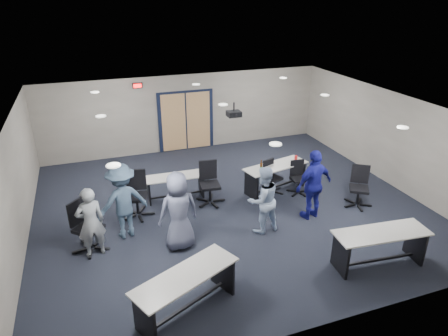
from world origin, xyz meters
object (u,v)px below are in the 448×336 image
object	(u,v)px
chair_back_b	(210,184)
person_navy	(314,185)
chair_back_a	(136,195)
chair_loose_left	(88,227)
table_back_left	(175,183)
person_plaid	(178,211)
chair_back_d	(299,178)
table_back_right	(275,173)
person_lightblue	(263,200)
person_back	(123,201)
chair_back_c	(273,177)
chair_loose_right	(359,187)
table_front_left	(186,287)
person_gray	(91,223)
table_front_right	(380,242)

from	to	relation	value
chair_back_b	person_navy	size ratio (longest dim) A/B	0.64
chair_back_a	chair_loose_left	world-z (taller)	chair_back_a
table_back_left	person_plaid	size ratio (longest dim) A/B	0.92
chair_back_b	chair_back_d	world-z (taller)	chair_back_b
table_back_right	chair_loose_left	world-z (taller)	chair_loose_left
person_lightblue	person_back	bearing A→B (deg)	-24.40
table_back_right	chair_back_c	bearing A→B (deg)	-153.36
person_lightblue	person_back	size ratio (longest dim) A/B	0.91
chair_loose_left	table_back_left	bearing A→B (deg)	-9.58
chair_back_c	table_back_left	bearing A→B (deg)	146.90
chair_back_a	chair_loose_right	xyz separation A→B (m)	(5.65, -1.44, -0.05)
chair_loose_right	person_back	world-z (taller)	person_back
person_navy	person_back	size ratio (longest dim) A/B	1.00
chair_back_d	person_lightblue	world-z (taller)	person_lightblue
table_back_right	chair_back_c	distance (m)	0.18
person_plaid	table_front_left	bearing A→B (deg)	74.67
table_front_left	person_navy	size ratio (longest dim) A/B	1.15
chair_loose_left	chair_back_d	bearing A→B (deg)	-37.70
chair_loose_left	person_gray	size ratio (longest dim) A/B	0.73
chair_loose_left	person_navy	xyz separation A→B (m)	(5.39, -0.41, 0.32)
table_front_right	table_back_right	bearing A→B (deg)	103.10
table_front_right	chair_back_a	world-z (taller)	chair_back_a
table_front_right	person_lightblue	world-z (taller)	person_lightblue
chair_back_b	person_lightblue	bearing A→B (deg)	-59.72
chair_loose_right	person_lightblue	size ratio (longest dim) A/B	0.66
chair_loose_left	chair_loose_right	distance (m)	6.87
chair_back_d	chair_loose_right	bearing A→B (deg)	-41.33
chair_back_c	person_navy	world-z (taller)	person_navy
chair_loose_right	chair_back_d	bearing A→B (deg)	167.75
table_front_right	person_navy	bearing A→B (deg)	103.32
table_front_right	chair_back_b	distance (m)	4.50
chair_back_c	chair_back_a	bearing A→B (deg)	159.67
chair_back_c	chair_back_d	xyz separation A→B (m)	(0.68, -0.30, -0.01)
person_back	person_gray	bearing A→B (deg)	22.77
table_back_left	person_back	bearing A→B (deg)	-135.40
table_front_left	table_back_left	xyz separation A→B (m)	(0.80, 4.29, -0.09)
chair_loose_right	person_navy	world-z (taller)	person_navy
chair_back_d	person_navy	xyz separation A→B (m)	(-0.34, -1.25, 0.44)
chair_back_b	chair_back_c	distance (m)	1.88
chair_back_c	chair_loose_left	distance (m)	5.18
chair_loose_right	person_gray	xyz separation A→B (m)	(-6.79, 0.10, 0.27)
table_front_right	person_plaid	world-z (taller)	person_plaid
person_gray	table_front_right	bearing A→B (deg)	145.84
table_front_right	person_back	bearing A→B (deg)	154.76
table_back_left	chair_loose_right	bearing A→B (deg)	-22.61
table_back_right	person_plaid	bearing A→B (deg)	-164.46
table_back_left	chair_back_a	bearing A→B (deg)	-149.55
chair_back_d	person_plaid	distance (m)	4.08
table_back_left	chair_loose_right	world-z (taller)	chair_loose_right
chair_back_b	chair_loose_right	xyz separation A→B (m)	(3.70, -1.47, -0.03)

